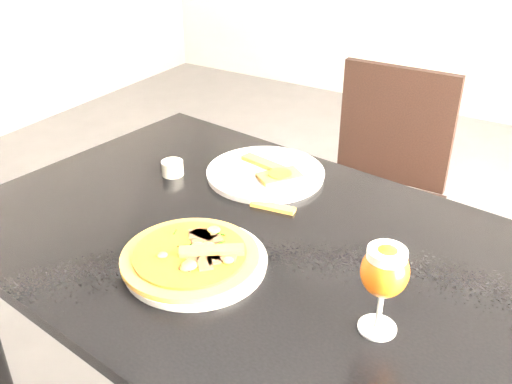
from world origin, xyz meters
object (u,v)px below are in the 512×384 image
Objects in this scene: dining_table at (249,273)px; beer_glass at (385,272)px; chair_far at (377,190)px; pizza at (191,255)px.

dining_table is 8.15× the size of beer_glass.
dining_table is 0.83m from chair_far.
dining_table is 1.49× the size of chair_far.
dining_table is 4.99× the size of pizza.
chair_far reaches higher than dining_table.
pizza is at bearing -99.24° from dining_table.
pizza reaches higher than dining_table.
beer_glass is at bearing -71.21° from chair_far.
chair_far is 0.99m from pizza.
beer_glass reaches higher than dining_table.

